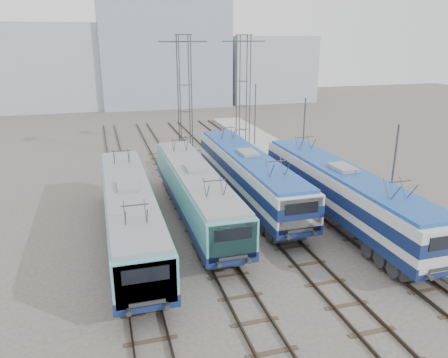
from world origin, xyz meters
TOP-DOWN VIEW (x-y plane):
  - ground at (0.00, 0.00)m, footprint 160.00×160.00m
  - platform at (10.20, 8.00)m, footprint 4.00×70.00m
  - locomotive_far_left at (-6.75, 5.01)m, footprint 2.77×17.46m
  - locomotive_center_left at (-2.25, 7.59)m, footprint 2.72×17.18m
  - locomotive_center_right at (2.25, 9.89)m, footprint 2.85×18.02m
  - locomotive_far_right at (6.75, 4.33)m, footprint 2.90×18.36m
  - catenary_tower_west at (0.00, 22.00)m, footprint 4.50×1.20m
  - catenary_tower_east at (6.50, 24.00)m, footprint 4.50×1.20m
  - mast_front at (8.60, 2.00)m, footprint 0.12×0.12m
  - mast_mid at (8.60, 14.00)m, footprint 0.12×0.12m
  - mast_rear at (8.60, 26.00)m, footprint 0.12×0.12m
  - building_west at (-14.00, 62.00)m, footprint 18.00×12.00m
  - building_center at (4.00, 62.00)m, footprint 22.00×14.00m
  - building_east at (24.00, 62.00)m, footprint 16.00×12.00m

SIDE VIEW (x-z plane):
  - ground at x=0.00m, z-range 0.00..0.00m
  - platform at x=10.20m, z-range 0.00..0.30m
  - locomotive_center_left at x=-2.25m, z-range 0.53..3.77m
  - locomotive_far_left at x=-6.75m, z-range 0.54..3.82m
  - locomotive_center_right at x=2.25m, z-range 0.61..3.99m
  - locomotive_far_right at x=6.75m, z-range 0.61..4.07m
  - mast_front at x=8.60m, z-range 0.00..7.00m
  - mast_mid at x=8.60m, z-range 0.00..7.00m
  - mast_rear at x=8.60m, z-range 0.00..7.00m
  - building_east at x=24.00m, z-range 0.00..12.00m
  - catenary_tower_west at x=0.00m, z-range 0.64..12.64m
  - catenary_tower_east at x=6.50m, z-range 0.64..12.64m
  - building_west at x=-14.00m, z-range 0.00..14.00m
  - building_center at x=4.00m, z-range 0.00..18.00m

